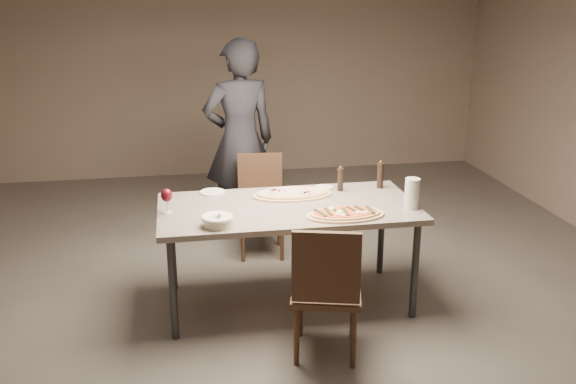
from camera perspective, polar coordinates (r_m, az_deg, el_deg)
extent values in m
plane|color=#58524C|center=(4.79, 0.00, -9.72)|extent=(7.00, 7.00, 0.00)
plane|color=gray|center=(7.75, -4.66, 11.81)|extent=(6.00, 0.00, 6.00)
cube|color=slate|center=(4.49, 0.00, -1.46)|extent=(1.80, 0.90, 0.04)
cylinder|color=#333335|center=(4.24, -10.20, -8.52)|extent=(0.05, 0.05, 0.71)
cylinder|color=#333335|center=(4.52, 11.22, -6.85)|extent=(0.05, 0.05, 0.71)
cylinder|color=#333335|center=(4.91, -10.26, -4.71)|extent=(0.05, 0.05, 0.71)
cylinder|color=#333335|center=(5.15, 8.29, -3.49)|extent=(0.05, 0.05, 0.71)
ellipsoid|color=white|center=(4.28, 4.58, -1.68)|extent=(0.05, 0.05, 0.01)
ellipsoid|color=white|center=(4.33, 3.89, -1.41)|extent=(0.05, 0.05, 0.01)
ellipsoid|color=white|center=(4.22, 4.86, -1.99)|extent=(0.05, 0.05, 0.01)
ellipsoid|color=white|center=(4.24, 4.44, -1.87)|extent=(0.05, 0.05, 0.01)
ellipsoid|color=white|center=(4.28, 6.88, -1.74)|extent=(0.05, 0.05, 0.01)
ellipsoid|color=white|center=(4.27, 6.29, -1.75)|extent=(0.05, 0.05, 0.01)
cube|color=#223014|center=(4.25, 2.89, -1.84)|extent=(0.06, 0.15, 0.01)
cube|color=#223014|center=(4.27, 3.59, -1.73)|extent=(0.03, 0.15, 0.01)
cube|color=#223014|center=(4.27, 4.39, -1.76)|extent=(0.04, 0.15, 0.01)
cube|color=#223014|center=(4.28, 5.16, -1.75)|extent=(0.02, 0.15, 0.01)
cube|color=#223014|center=(4.32, 5.80, -1.57)|extent=(0.07, 0.15, 0.01)
cube|color=#223014|center=(4.33, 6.52, -1.52)|extent=(0.06, 0.15, 0.01)
cube|color=#223014|center=(4.33, 7.32, -1.56)|extent=(0.02, 0.15, 0.01)
cylinder|color=#D68485|center=(4.72, -1.40, 0.22)|extent=(0.07, 0.07, 0.00)
cylinder|color=#D68485|center=(4.69, -0.47, 0.12)|extent=(0.07, 0.07, 0.00)
cylinder|color=#D68485|center=(4.64, 1.82, -0.10)|extent=(0.07, 0.07, 0.00)
cylinder|color=#D68485|center=(4.78, 1.41, 0.44)|extent=(0.07, 0.07, 0.00)
cylinder|color=#D68485|center=(4.64, 1.17, -0.09)|extent=(0.07, 0.07, 0.00)
cylinder|color=#D68485|center=(4.68, 1.70, 0.07)|extent=(0.07, 0.07, 0.00)
cylinder|color=#D68485|center=(4.70, -1.13, 0.12)|extent=(0.07, 0.07, 0.00)
cylinder|color=#D68485|center=(4.64, -1.42, -0.10)|extent=(0.07, 0.07, 0.00)
cylinder|color=beige|center=(4.12, -6.30, -2.60)|extent=(0.18, 0.18, 0.07)
torus|color=beige|center=(4.11, -6.31, -2.28)|extent=(0.21, 0.21, 0.03)
cube|color=#AA6F45|center=(4.12, -5.97, -2.39)|extent=(0.06, 0.06, 0.04)
cube|color=#AA6F45|center=(4.14, -6.33, -2.29)|extent=(0.06, 0.06, 0.04)
cube|color=#AA6F45|center=(4.12, -6.65, -2.42)|extent=(0.06, 0.06, 0.04)
cube|color=#AA6F45|center=(4.09, -6.29, -2.52)|extent=(0.06, 0.06, 0.04)
cylinder|color=white|center=(4.86, 3.21, 0.39)|extent=(0.13, 0.13, 0.02)
cylinder|color=olive|center=(4.86, 3.21, 0.43)|extent=(0.09, 0.09, 0.00)
cylinder|color=black|center=(4.80, 4.67, 1.01)|extent=(0.04, 0.04, 0.16)
cylinder|color=black|center=(4.78, 4.70, 2.01)|extent=(0.05, 0.05, 0.02)
sphere|color=gold|center=(4.78, 4.71, 2.22)|extent=(0.02, 0.02, 0.02)
cylinder|color=black|center=(4.90, 8.20, 1.35)|extent=(0.05, 0.05, 0.18)
cylinder|color=black|center=(4.88, 8.25, 2.45)|extent=(0.06, 0.06, 0.02)
sphere|color=gold|center=(4.87, 8.26, 2.68)|extent=(0.02, 0.02, 0.02)
cylinder|color=silver|center=(4.48, 10.97, -0.13)|extent=(0.10, 0.10, 0.21)
cylinder|color=silver|center=(4.42, -10.65, -1.81)|extent=(0.07, 0.07, 0.01)
cylinder|color=silver|center=(4.40, -10.68, -1.27)|extent=(0.01, 0.01, 0.08)
ellipsoid|color=#4D0B15|center=(4.38, -10.74, -0.28)|extent=(0.08, 0.08, 0.09)
cylinder|color=white|center=(4.79, -6.73, -0.01)|extent=(0.19, 0.19, 0.01)
cube|color=#422B1C|center=(4.02, 3.43, -8.91)|extent=(0.52, 0.52, 0.04)
cylinder|color=#422B1C|center=(3.98, 0.76, -12.71)|extent=(0.03, 0.03, 0.39)
cylinder|color=#422B1C|center=(3.97, 5.85, -12.87)|extent=(0.03, 0.03, 0.39)
cylinder|color=#422B1C|center=(4.27, 1.11, -10.37)|extent=(0.03, 0.03, 0.39)
cylinder|color=#422B1C|center=(4.27, 5.79, -10.51)|extent=(0.03, 0.03, 0.39)
cube|color=#422B1C|center=(3.73, 3.42, -6.70)|extent=(0.40, 0.14, 0.44)
cube|color=#422B1C|center=(5.46, -2.40, -1.67)|extent=(0.44, 0.44, 0.04)
cylinder|color=#422B1C|center=(5.69, -0.79, -3.02)|extent=(0.03, 0.03, 0.37)
cylinder|color=#422B1C|center=(5.68, -4.10, -3.11)|extent=(0.03, 0.03, 0.37)
cylinder|color=#422B1C|center=(5.39, -0.54, -4.26)|extent=(0.03, 0.03, 0.37)
cylinder|color=#422B1C|center=(5.37, -4.04, -4.36)|extent=(0.03, 0.03, 0.37)
cube|color=#422B1C|center=(5.55, -2.51, 1.35)|extent=(0.38, 0.07, 0.42)
imported|color=black|center=(5.74, -4.33, 4.58)|extent=(0.72, 0.54, 1.80)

